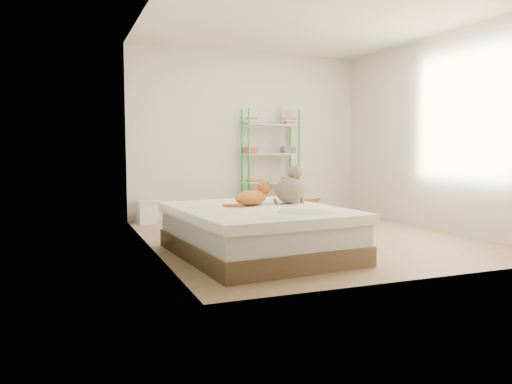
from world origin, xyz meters
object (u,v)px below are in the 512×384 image
grey_cat (290,185)px  shelf_unit (271,163)px  orange_cat (251,196)px  bed (258,231)px  white_bin (147,212)px  cardboard_box (291,215)px

grey_cat → shelf_unit: bearing=-30.7°
orange_cat → shelf_unit: 2.73m
orange_cat → grey_cat: (0.45, -0.00, 0.11)m
shelf_unit → bed: bearing=-115.7°
orange_cat → shelf_unit: bearing=33.0°
white_bin → grey_cat: bearing=-64.2°
bed → grey_cat: size_ratio=4.92×
grey_cat → white_bin: bearing=13.6°
shelf_unit → cardboard_box: shelf_unit is taller
cardboard_box → shelf_unit: bearing=68.6°
white_bin → shelf_unit: bearing=0.9°
bed → orange_cat: bearing=83.4°
grey_cat → white_bin: size_ratio=1.24×
orange_cat → bed: bearing=-121.2°
bed → orange_cat: 0.40m
orange_cat → cardboard_box: 1.54m
bed → white_bin: 2.68m
bed → cardboard_box: (1.00, 1.31, -0.05)m
bed → orange_cat: size_ratio=4.12×
orange_cat → white_bin: (-0.70, 2.38, -0.42)m
cardboard_box → white_bin: bearing=133.2°
bed → orange_cat: (0.01, 0.21, 0.34)m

